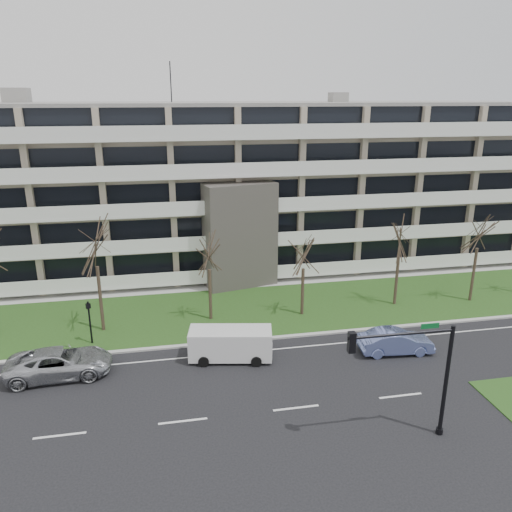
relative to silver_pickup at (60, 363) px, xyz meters
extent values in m
plane|color=black|center=(12.90, -5.81, -0.84)|extent=(160.00, 160.00, 0.00)
cube|color=#274416|center=(12.90, 7.19, -0.81)|extent=(90.00, 10.00, 0.06)
cube|color=#B2B2AD|center=(12.90, 2.19, -0.78)|extent=(90.00, 0.35, 0.12)
cube|color=#B2B2AD|center=(12.90, 12.69, -0.80)|extent=(90.00, 2.00, 0.08)
cube|color=white|center=(12.90, 0.69, -0.83)|extent=(90.00, 0.12, 0.01)
cube|color=tan|center=(12.90, 19.69, 6.66)|extent=(60.00, 12.00, 15.00)
cube|color=gray|center=(12.90, 19.69, 14.31)|extent=(60.50, 12.50, 0.30)
cube|color=#4C4742|center=(12.90, 12.69, 3.66)|extent=(6.39, 3.69, 9.00)
cube|color=black|center=(12.90, 12.49, 1.16)|extent=(4.92, 1.19, 3.50)
cube|color=gray|center=(-5.10, 19.69, 15.06)|extent=(2.00, 2.00, 1.20)
cylinder|color=black|center=(7.90, 19.69, 16.16)|extent=(0.10, 0.10, 3.50)
cube|color=black|center=(12.90, 13.67, 1.26)|extent=(58.00, 0.10, 1.80)
cube|color=white|center=(12.90, 12.99, -0.24)|extent=(58.00, 1.40, 0.22)
cube|color=white|center=(12.90, 12.34, 0.36)|extent=(58.00, 0.08, 1.00)
cube|color=black|center=(12.90, 13.67, 4.26)|extent=(58.00, 0.10, 1.80)
cube|color=white|center=(12.90, 12.99, 2.76)|extent=(58.00, 1.40, 0.22)
cube|color=white|center=(12.90, 12.34, 3.36)|extent=(58.00, 0.08, 1.00)
cube|color=black|center=(12.90, 13.67, 7.26)|extent=(58.00, 0.10, 1.80)
cube|color=white|center=(12.90, 12.99, 5.76)|extent=(58.00, 1.40, 0.22)
cube|color=white|center=(12.90, 12.34, 6.36)|extent=(58.00, 0.08, 1.00)
cube|color=black|center=(12.90, 13.67, 10.26)|extent=(58.00, 0.10, 1.80)
cube|color=white|center=(12.90, 12.99, 8.76)|extent=(58.00, 1.40, 0.22)
cube|color=white|center=(12.90, 12.34, 9.36)|extent=(58.00, 0.08, 1.00)
cube|color=black|center=(12.90, 13.67, 13.26)|extent=(58.00, 0.10, 1.80)
cube|color=white|center=(12.90, 12.99, 11.76)|extent=(58.00, 1.40, 0.22)
cube|color=white|center=(12.90, 12.34, 12.36)|extent=(58.00, 0.08, 1.00)
imported|color=#B3B5BA|center=(0.00, 0.00, 0.00)|extent=(6.13, 3.04, 1.67)
imported|color=#7A8CD5|center=(20.80, -1.17, -0.05)|extent=(4.86, 2.06, 1.56)
cube|color=silver|center=(10.22, 0.05, 0.26)|extent=(5.41, 2.83, 1.81)
cube|color=black|center=(10.22, 0.05, 0.78)|extent=(5.01, 2.62, 0.67)
cube|color=silver|center=(12.61, -0.40, 0.12)|extent=(0.66, 1.84, 1.14)
cylinder|color=black|center=(8.45, -0.59, -0.50)|extent=(0.70, 0.36, 0.67)
cylinder|color=black|center=(8.80, 1.28, -0.50)|extent=(0.70, 0.36, 0.67)
cylinder|color=black|center=(11.63, -1.19, -0.50)|extent=(0.70, 0.36, 0.67)
cylinder|color=black|center=(11.99, 0.68, -0.50)|extent=(0.70, 0.36, 0.67)
cylinder|color=black|center=(19.30, -9.17, -0.69)|extent=(0.35, 0.35, 0.29)
cylinder|color=black|center=(19.30, -9.17, 2.09)|extent=(0.20, 0.20, 5.85)
cylinder|color=black|center=(16.76, -9.13, 4.82)|extent=(5.07, 0.22, 0.14)
cube|color=black|center=(14.42, -9.10, 4.63)|extent=(0.32, 0.32, 0.98)
sphere|color=red|center=(14.42, -9.10, 4.94)|extent=(0.20, 0.20, 0.20)
sphere|color=orange|center=(14.42, -9.10, 4.63)|extent=(0.20, 0.20, 0.20)
sphere|color=green|center=(14.42, -9.10, 4.31)|extent=(0.20, 0.20, 0.20)
cube|color=#0C5926|center=(18.13, -9.15, 5.11)|extent=(0.88, 0.05, 0.24)
cylinder|color=black|center=(1.36, 3.78, 0.70)|extent=(0.12, 0.12, 3.07)
cube|color=black|center=(1.36, 3.78, 1.92)|extent=(0.35, 0.32, 0.33)
sphere|color=red|center=(1.36, 3.78, 1.92)|extent=(0.14, 0.14, 0.14)
cylinder|color=#382B21|center=(1.92, 5.70, 1.56)|extent=(0.24, 0.24, 4.80)
cylinder|color=#382B21|center=(9.59, 6.11, 1.13)|extent=(0.24, 0.24, 3.93)
cylinder|color=#382B21|center=(16.48, 5.64, 1.01)|extent=(0.24, 0.24, 3.69)
cylinder|color=#382B21|center=(24.27, 6.11, 1.20)|extent=(0.24, 0.24, 4.07)
cylinder|color=#382B21|center=(30.61, 5.63, 1.40)|extent=(0.24, 0.24, 4.46)
camera|label=1|loc=(6.49, -27.81, 15.10)|focal=35.00mm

